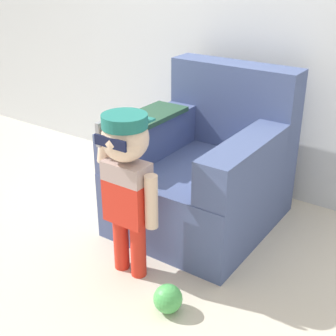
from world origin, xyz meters
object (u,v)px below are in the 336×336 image
at_px(armchair, 205,170).
at_px(side_table, 125,153).
at_px(toy_ball, 168,299).
at_px(person_child, 127,172).

xyz_separation_m(armchair, side_table, (-0.76, 0.08, -0.09)).
relative_size(armchair, toy_ball, 6.92).
xyz_separation_m(armchair, toy_ball, (0.32, -0.90, -0.29)).
bearing_deg(person_child, toy_ball, -22.46).
bearing_deg(toy_ball, side_table, 137.77).
xyz_separation_m(armchair, person_child, (-0.05, -0.75, 0.27)).
distance_m(side_table, toy_ball, 1.47).
bearing_deg(toy_ball, person_child, 157.54).
distance_m(person_child, toy_ball, 0.69).
bearing_deg(side_table, person_child, -49.32).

